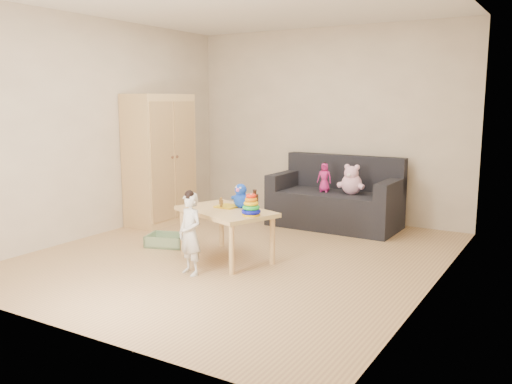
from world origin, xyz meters
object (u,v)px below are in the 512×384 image
Objects in this scene: wardrobe at (160,159)px; play_table at (226,234)px; sofa at (334,209)px; toddler at (190,235)px.

wardrobe is 1.71× the size of play_table.
wardrobe is 1.05× the size of sofa.
wardrobe is 2.35m from toddler.
wardrobe is at bearing 150.21° from play_table.
toddler reaches higher than sofa.
toddler is at bearing -98.25° from sofa.
wardrobe reaches higher than sofa.
wardrobe is at bearing -154.67° from sofa.
toddler is at bearing -42.55° from wardrobe.
sofa is (2.10, 0.96, -0.62)m from wardrobe.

